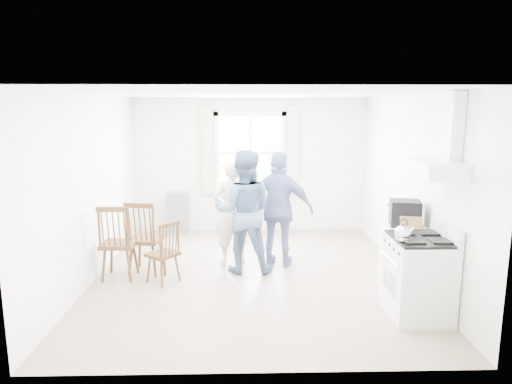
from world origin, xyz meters
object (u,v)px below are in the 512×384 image
object	(u,v)px
stereo_stack	(405,213)
windsor_chair_a	(116,235)
windsor_chair_c	(167,246)
person_right	(279,209)
person_mid	(244,212)
low_cabinet	(403,259)
windsor_chair_b	(142,230)
person_left	(231,212)
gas_stove	(418,276)

from	to	relation	value
stereo_stack	windsor_chair_a	distance (m)	3.93
windsor_chair_c	person_right	size ratio (longest dim) A/B	0.50
person_mid	low_cabinet	bearing A→B (deg)	161.46
windsor_chair_b	person_left	distance (m)	1.37
windsor_chair_b	person_right	size ratio (longest dim) A/B	0.62
windsor_chair_b	windsor_chair_c	distance (m)	0.56
gas_stove	windsor_chair_b	distance (m)	3.78
windsor_chair_b	low_cabinet	bearing A→B (deg)	-11.39
person_left	person_mid	distance (m)	0.42
windsor_chair_a	person_mid	distance (m)	1.84
gas_stove	windsor_chair_c	size ratio (longest dim) A/B	1.26
person_left	person_mid	xyz separation A→B (m)	(0.19, -0.36, 0.08)
windsor_chair_b	person_mid	xyz separation A→B (m)	(1.47, 0.13, 0.24)
windsor_chair_b	windsor_chair_c	size ratio (longest dim) A/B	1.23
gas_stove	person_right	xyz separation A→B (m)	(-1.49, 1.78, 0.40)
windsor_chair_c	person_left	xyz separation A→B (m)	(0.86, 0.84, 0.28)
person_mid	person_right	size ratio (longest dim) A/B	1.02
windsor_chair_c	low_cabinet	bearing A→B (deg)	-6.54
windsor_chair_a	person_right	bearing A→B (deg)	14.29
gas_stove	stereo_stack	size ratio (longest dim) A/B	2.60
person_left	windsor_chair_b	bearing A→B (deg)	-1.31
person_left	person_right	bearing A→B (deg)	148.07
low_cabinet	windsor_chair_a	bearing A→B (deg)	172.88
stereo_stack	windsor_chair_c	size ratio (longest dim) A/B	0.48
person_right	stereo_stack	bearing A→B (deg)	161.06
person_mid	person_right	world-z (taller)	person_mid
person_right	person_left	bearing A→B (deg)	5.30
gas_stove	windsor_chair_c	distance (m)	3.27
gas_stove	low_cabinet	bearing A→B (deg)	84.32
stereo_stack	windsor_chair_a	bearing A→B (deg)	173.31
stereo_stack	windsor_chair_b	distance (m)	3.65
gas_stove	low_cabinet	distance (m)	0.70
windsor_chair_c	person_right	xyz separation A→B (m)	(1.60, 0.72, 0.34)
windsor_chair_c	person_right	distance (m)	1.79
gas_stove	stereo_stack	xyz separation A→B (m)	(0.06, 0.73, 0.58)
windsor_chair_a	windsor_chair_c	world-z (taller)	windsor_chair_a
person_mid	windsor_chair_b	bearing A→B (deg)	8.38
windsor_chair_b	person_right	distance (m)	2.05
low_cabinet	person_mid	world-z (taller)	person_mid
gas_stove	person_left	xyz separation A→B (m)	(-2.22, 1.90, 0.34)
windsor_chair_a	stereo_stack	bearing A→B (deg)	-6.69
windsor_chair_a	person_mid	size ratio (longest dim) A/B	0.60
low_cabinet	windsor_chair_b	bearing A→B (deg)	168.61
windsor_chair_c	windsor_chair_a	bearing A→B (deg)	170.37
gas_stove	windsor_chair_a	bearing A→B (deg)	162.74
windsor_chair_b	person_right	bearing A→B (deg)	10.12
gas_stove	windsor_chair_a	world-z (taller)	gas_stove
windsor_chair_a	windsor_chair_b	size ratio (longest dim) A/B	1.00
windsor_chair_c	person_mid	bearing A→B (deg)	24.59
gas_stove	person_right	world-z (taller)	person_right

